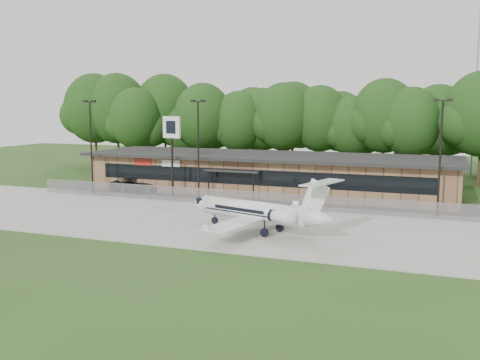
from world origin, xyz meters
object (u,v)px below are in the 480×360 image
at_px(terminal, 268,173).
at_px(pole_sign, 172,136).
at_px(business_jet, 259,212).
at_px(suv, 135,185).

distance_m(terminal, pole_sign, 11.69).
bearing_deg(pole_sign, business_jet, -25.82).
bearing_deg(terminal, suv, -160.55).
relative_size(terminal, pole_sign, 4.79).
bearing_deg(pole_sign, terminal, 56.00).
xyz_separation_m(business_jet, pole_sign, (-13.56, 11.63, 4.93)).
bearing_deg(suv, terminal, -66.56).
relative_size(suv, pole_sign, 0.66).
bearing_deg(pole_sign, suv, 174.88).
distance_m(terminal, business_jet, 19.54).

